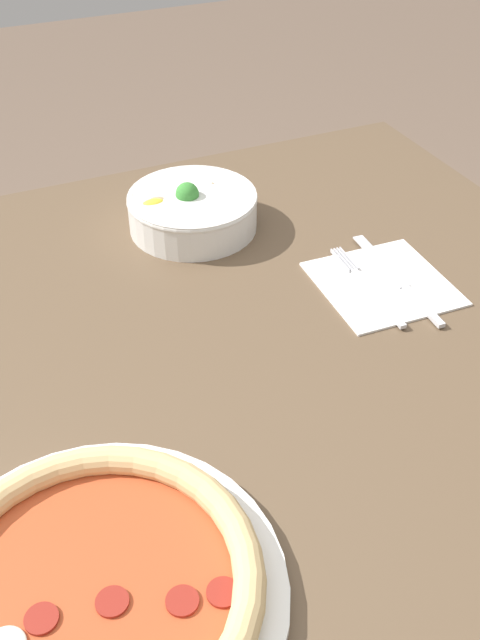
{
  "coord_description": "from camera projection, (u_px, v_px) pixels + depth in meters",
  "views": [
    {
      "loc": [
        -0.1,
        -0.54,
        1.28
      ],
      "look_at": [
        0.15,
        0.04,
        0.78
      ],
      "focal_mm": 40.0,
      "sensor_mm": 36.0,
      "label": 1
    }
  ],
  "objects": [
    {
      "name": "bowl",
      "position": [
        192.0,
        208.0,
        0.98
      ],
      "size": [
        0.18,
        0.18,
        0.07
      ],
      "color": "white",
      "rests_on": "dining_table"
    },
    {
      "name": "knife",
      "position": [
        400.0,
        282.0,
        0.89
      ],
      "size": [
        0.02,
        0.21,
        0.01
      ],
      "rotation": [
        0.0,
        0.0,
        1.52
      ],
      "color": "silver",
      "rests_on": "napkin"
    },
    {
      "name": "dining_table",
      "position": [
        129.0,
        456.0,
        0.8
      ],
      "size": [
        1.26,
        0.96,
        0.76
      ],
      "color": "brown",
      "rests_on": "ground_plane"
    },
    {
      "name": "napkin",
      "position": [
        383.0,
        284.0,
        0.89
      ],
      "size": [
        0.16,
        0.16,
        0.0
      ],
      "color": "white",
      "rests_on": "dining_table"
    },
    {
      "name": "pizza",
      "position": [
        93.0,
        589.0,
        0.55
      ],
      "size": [
        0.31,
        0.31,
        0.04
      ],
      "color": "white",
      "rests_on": "dining_table"
    },
    {
      "name": "fork",
      "position": [
        368.0,
        286.0,
        0.88
      ],
      "size": [
        0.02,
        0.17,
        0.0
      ],
      "rotation": [
        0.0,
        0.0,
        1.52
      ],
      "color": "silver",
      "rests_on": "napkin"
    }
  ]
}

